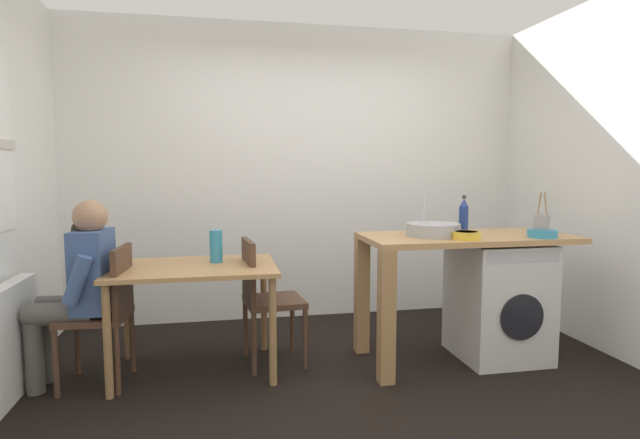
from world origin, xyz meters
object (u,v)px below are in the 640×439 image
Objects in this scene: chair_person_seat at (106,307)px; chair_opposite at (264,294)px; dining_table at (194,280)px; utensil_crock at (542,223)px; washing_machine at (498,300)px; vase at (216,246)px; mixing_bowl at (466,235)px; colander at (542,233)px; seated_person at (79,283)px; bottle_tall_green at (464,217)px.

chair_opposite is (1.02, 0.15, 0.00)m from chair_person_seat.
utensil_crock is (2.56, -0.10, 0.35)m from dining_table.
vase is at bearing 172.89° from washing_machine.
dining_table is 5.74× the size of mixing_bowl.
seated_person is at bearing 174.82° from colander.
vase reaches higher than chair_person_seat.
chair_opposite is at bearing 174.85° from bottle_tall_green.
chair_person_seat is at bearing -168.98° from dining_table.
utensil_crock is 1.32× the size of vase.
utensil_crock reaches higher than mixing_bowl.
utensil_crock is (0.74, 0.25, 0.04)m from mixing_bowl.
seated_person is (-1.18, -0.13, 0.16)m from chair_opposite.
utensil_crock is 0.33m from colander.
colander reaches higher than mixing_bowl.
chair_person_seat is 0.80m from vase.
chair_person_seat is 3.00× the size of utensil_crock.
seated_person is (-0.16, 0.01, 0.16)m from chair_person_seat.
seated_person is at bearing 90.00° from chair_person_seat.
dining_table is at bearing -91.32° from chair_opposite.
utensil_crock is at bearing -85.02° from chair_person_seat.
seated_person is 5.28× the size of vase.
bottle_tall_green is 0.54m from colander.
chair_person_seat is at bearing -88.09° from chair_opposite.
mixing_bowl is at bearing -112.99° from bottle_tall_green.
chair_person_seat is at bearing -163.48° from vase.
vase is (-1.78, 0.19, -0.19)m from bottle_tall_green.
dining_table is 0.50m from chair_opposite.
dining_table is 1.97m from bottle_tall_green.
mixing_bowl is (2.52, -0.26, 0.28)m from seated_person.
washing_machine is 3.05× the size of bottle_tall_green.
mixing_bowl is (-0.37, -0.20, 0.52)m from washing_machine.
colander is (1.90, -0.41, 0.44)m from chair_opposite.
chair_opposite is 3.96× the size of vase.
washing_machine is 0.67m from utensil_crock.
mixing_bowl is 0.64× the size of utensil_crock.
chair_person_seat is 2.97m from colander.
bottle_tall_green is (2.47, 0.02, 0.54)m from chair_person_seat.
colander reaches higher than washing_machine.
washing_machine is at bearing -86.33° from seated_person.
bottle_tall_green is 1.41× the size of colander.
colander is at bearing -123.70° from utensil_crock.
utensil_crock reaches higher than chair_person_seat.
chair_opposite is 1.73m from washing_machine.
colander is (0.19, -0.22, 0.52)m from washing_machine.
utensil_crock is (0.63, -0.01, -0.06)m from bottle_tall_green.
chair_person_seat reaches higher than washing_machine.
dining_table is 2.42m from colander.
chair_opposite is 1.99m from colander.
utensil_crock is at bearing -2.28° from dining_table.
colander reaches higher than chair_opposite.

